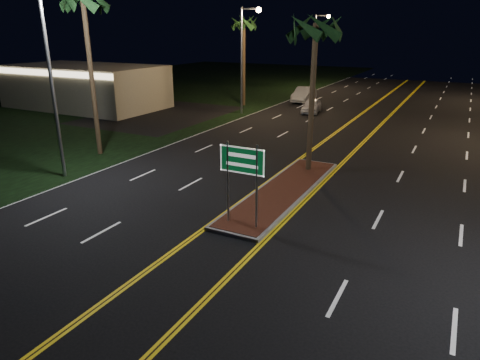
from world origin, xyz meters
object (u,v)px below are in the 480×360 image
Objects in this scene: median_island at (283,191)px; streetlight_left_mid at (246,49)px; streetlight_left_far at (317,43)px; commercial_building at (86,86)px; palm_left_near at (83,1)px; streetlight_left_near at (55,64)px; palm_median at (316,28)px; highway_sign at (242,168)px; palm_left_far at (244,24)px; car_far at (304,93)px; car_near at (312,105)px.

median_island is 20.80m from streetlight_left_mid.
median_island is 1.14× the size of streetlight_left_far.
commercial_building is 19.25m from palm_left_near.
streetlight_left_near is 40.00m from streetlight_left_far.
streetlight_left_mid is at bearing 128.17° from palm_median.
highway_sign is 28.77m from palm_left_far.
median_island is 1.16× the size of palm_left_far.
car_far is (4.29, 24.98, -7.79)m from palm_left_near.
streetlight_left_near is 24.19m from palm_left_far.
palm_left_far reaches higher than palm_median.
median_island is at bearing -84.09° from car_near.
streetlight_left_mid is at bearing -156.90° from car_near.
streetlight_left_near is 20.00m from streetlight_left_mid.
streetlight_left_mid is at bearing 90.00° from streetlight_left_near.
highway_sign is at bearing -33.48° from commercial_building.
car_near is at bearing 102.58° from highway_sign.
streetlight_left_mid is at bearing 116.59° from highway_sign.
car_near is at bearing -72.90° from streetlight_left_far.
palm_median is 12.82m from palm_left_near.
palm_median is at bearing 11.31° from palm_left_near.
commercial_building is at bearing 153.45° from median_island.
commercial_building is at bearing 146.52° from highway_sign.
highway_sign is (0.00, -4.20, 2.32)m from median_island.
palm_left_near is at bearing -168.69° from palm_median.
palm_median is at bearing -20.05° from commercial_building.
car_near is (-5.46, 24.46, -1.67)m from highway_sign.
median_island is 29.13m from commercial_building.
streetlight_left_near and streetlight_left_far have the same top height.
streetlight_left_near is at bearing -90.00° from streetlight_left_far.
palm_left_near is at bearing -93.00° from streetlight_left_far.
car_far is (4.59, 4.98, -6.85)m from palm_left_far.
car_far is at bearing 106.51° from car_near.
car_near is (7.04, 19.25, -7.95)m from palm_left_near.
car_near is at bearing 19.48° from commercial_building.
palm_left_far is (-12.80, 17.50, 0.47)m from palm_median.
palm_left_far is at bearing 31.25° from commercial_building.
palm_left_far is 1.65× the size of car_far.
streetlight_left_far is 1.68× the size of car_far.
commercial_building reaches higher than highway_sign.
palm_left_near reaches higher than car_near.
car_far is (-8.21, 25.98, 0.81)m from median_island.
streetlight_left_near reaches higher than car_far.
palm_median is 1.88× the size of car_near.
streetlight_left_mid is 1.02× the size of palm_left_far.
streetlight_left_near is 1.00× the size of streetlight_left_far.
car_far is at bearing 47.36° from palm_left_far.
commercial_building is 28.75m from streetlight_left_far.
palm_median is 18.80m from car_near.
palm_left_near is (-1.89, -16.00, 3.02)m from streetlight_left_mid.
palm_left_near is 1.83× the size of car_far.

